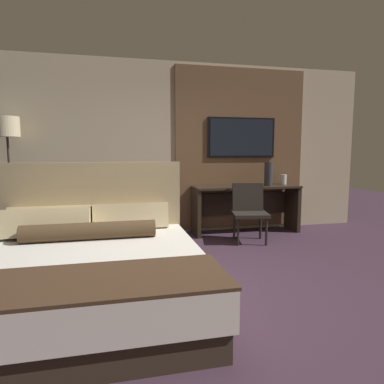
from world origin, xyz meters
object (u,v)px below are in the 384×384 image
desk_chair (249,207)px  vase_tall (268,174)px  floor_lamp (7,138)px  bed (87,271)px  tv (242,138)px  book (240,185)px  desk (245,201)px  vase_short (283,179)px

desk_chair → vase_tall: (0.53, 0.46, 0.47)m
floor_lamp → desk_chair: bearing=-8.4°
floor_lamp → vase_tall: bearing=-0.7°
desk_chair → bed: bearing=-130.0°
tv → book: size_ratio=4.60×
book → floor_lamp: bearing=179.2°
desk → vase_tall: 0.59m
bed → tv: (2.40, 2.50, 1.28)m
desk → vase_short: bearing=5.6°
desk → vase_short: size_ratio=10.43×
desk → vase_tall: (0.37, -0.08, 0.45)m
tv → book: (-0.12, -0.29, -0.79)m
floor_lamp → book: (3.46, -0.05, -0.75)m
tv → desk_chair: bearing=-101.6°
desk → vase_short: vase_short is taller
vase_tall → book: bearing=179.8°
bed → desk: (2.40, 2.30, 0.22)m
desk_chair → vase_tall: size_ratio=2.22×
desk → tv: bearing=90.0°
desk_chair → vase_short: bearing=46.6°
floor_lamp → vase_short: floor_lamp is taller
desk → book: 0.31m
bed → vase_short: bed is taller
desk_chair → vase_tall: 0.84m
desk → desk_chair: (-0.15, -0.54, -0.02)m
tv → floor_lamp: bearing=-176.2°
desk → desk_chair: bearing=-106.0°
desk → book: bearing=-147.2°
desk_chair → book: size_ratio=3.37×
desk → desk_chair: desk_chair is taller
bed → book: bed is taller
floor_lamp → vase_tall: (3.95, -0.05, -0.56)m
desk → floor_lamp: size_ratio=0.97×
bed → book: 3.21m
floor_lamp → book: size_ratio=7.10×
bed → desk_chair: (2.24, 1.76, 0.20)m
desk_chair → vase_short: 1.13m
desk_chair → floor_lamp: (-3.43, 0.51, 1.04)m
tv → vase_tall: size_ratio=3.03×
book → vase_short: bearing=10.0°
floor_lamp → vase_tall: floor_lamp is taller
tv → desk_chair: (-0.15, -0.75, -1.08)m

